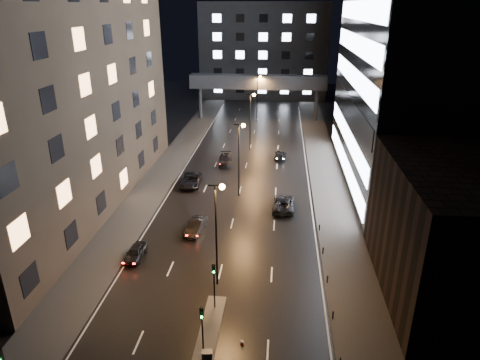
# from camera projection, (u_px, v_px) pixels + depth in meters

# --- Properties ---
(ground) EXTENTS (160.00, 160.00, 0.00)m
(ground) POSITION_uv_depth(u_px,v_px,m) (246.00, 165.00, 69.38)
(ground) COLOR black
(ground) RESTS_ON ground
(sidewalk_left) EXTENTS (5.00, 110.00, 0.15)m
(sidewalk_left) POSITION_uv_depth(u_px,v_px,m) (163.00, 173.00, 65.87)
(sidewalk_left) COLOR #383533
(sidewalk_left) RESTS_ON ground
(sidewalk_right) EXTENTS (5.00, 110.00, 0.15)m
(sidewalk_right) POSITION_uv_depth(u_px,v_px,m) (327.00, 179.00, 63.62)
(sidewalk_right) COLOR #383533
(sidewalk_right) RESTS_ON ground
(building_left) EXTENTS (15.00, 48.00, 40.00)m
(building_left) POSITION_uv_depth(u_px,v_px,m) (41.00, 44.00, 49.08)
(building_left) COLOR #2D2319
(building_left) RESTS_ON ground
(building_right_low) EXTENTS (10.00, 18.00, 12.00)m
(building_right_low) POSITION_uv_depth(u_px,v_px,m) (448.00, 233.00, 36.75)
(building_right_low) COLOR black
(building_right_low) RESTS_ON ground
(building_right_glass) EXTENTS (20.00, 36.00, 45.00)m
(building_right_glass) POSITION_uv_depth(u_px,v_px,m) (438.00, 19.00, 54.90)
(building_right_glass) COLOR black
(building_right_glass) RESTS_ON ground
(building_far) EXTENTS (34.00, 14.00, 25.00)m
(building_far) POSITION_uv_depth(u_px,v_px,m) (264.00, 50.00, 118.03)
(building_far) COLOR #333335
(building_far) RESTS_ON ground
(skybridge) EXTENTS (30.00, 3.00, 10.00)m
(skybridge) POSITION_uv_depth(u_px,v_px,m) (258.00, 83.00, 93.83)
(skybridge) COLOR #333335
(skybridge) RESTS_ON ground
(median_island) EXTENTS (1.60, 8.00, 0.15)m
(median_island) POSITION_uv_depth(u_px,v_px,m) (210.00, 328.00, 34.34)
(median_island) COLOR #383533
(median_island) RESTS_ON ground
(traffic_signal_near) EXTENTS (0.28, 0.34, 4.40)m
(traffic_signal_near) POSITION_uv_depth(u_px,v_px,m) (214.00, 279.00, 35.49)
(traffic_signal_near) COLOR black
(traffic_signal_near) RESTS_ON median_island
(traffic_signal_far) EXTENTS (0.28, 0.34, 4.40)m
(traffic_signal_far) POSITION_uv_depth(u_px,v_px,m) (202.00, 324.00, 30.42)
(traffic_signal_far) COLOR black
(traffic_signal_far) RESTS_ON median_island
(bollard_row) EXTENTS (0.12, 25.12, 0.90)m
(bollard_row) POSITION_uv_depth(u_px,v_px,m) (330.00, 297.00, 37.44)
(bollard_row) COLOR black
(bollard_row) RESTS_ON ground
(streetlight_near) EXTENTS (1.45, 0.50, 10.15)m
(streetlight_near) POSITION_uv_depth(u_px,v_px,m) (218.00, 222.00, 37.43)
(streetlight_near) COLOR black
(streetlight_near) RESTS_ON ground
(streetlight_mid_a) EXTENTS (1.45, 0.50, 10.15)m
(streetlight_mid_a) POSITION_uv_depth(u_px,v_px,m) (240.00, 151.00, 55.85)
(streetlight_mid_a) COLOR black
(streetlight_mid_a) RESTS_ON ground
(streetlight_mid_b) EXTENTS (1.45, 0.50, 10.15)m
(streetlight_mid_b) POSITION_uv_depth(u_px,v_px,m) (251.00, 114.00, 74.26)
(streetlight_mid_b) COLOR black
(streetlight_mid_b) RESTS_ON ground
(streetlight_far) EXTENTS (1.45, 0.50, 10.15)m
(streetlight_far) POSITION_uv_depth(u_px,v_px,m) (258.00, 93.00, 92.68)
(streetlight_far) COLOR black
(streetlight_far) RESTS_ON ground
(car_away_a) EXTENTS (1.61, 3.86, 1.30)m
(car_away_a) POSITION_uv_depth(u_px,v_px,m) (135.00, 253.00, 43.75)
(car_away_a) COLOR black
(car_away_a) RESTS_ON ground
(car_away_b) EXTENTS (2.09, 4.61, 1.47)m
(car_away_b) POSITION_uv_depth(u_px,v_px,m) (195.00, 226.00, 48.75)
(car_away_b) COLOR black
(car_away_b) RESTS_ON ground
(car_away_c) EXTENTS (2.91, 5.83, 1.59)m
(car_away_c) POSITION_uv_depth(u_px,v_px,m) (191.00, 180.00, 61.40)
(car_away_c) COLOR black
(car_away_c) RESTS_ON ground
(car_away_d) EXTENTS (2.57, 5.31, 1.49)m
(car_away_d) POSITION_uv_depth(u_px,v_px,m) (225.00, 160.00, 69.60)
(car_away_d) COLOR black
(car_away_d) RESTS_ON ground
(car_toward_a) EXTENTS (2.84, 5.77, 1.58)m
(car_toward_a) POSITION_uv_depth(u_px,v_px,m) (284.00, 203.00, 54.25)
(car_toward_a) COLOR black
(car_toward_a) RESTS_ON ground
(car_toward_b) EXTENTS (2.07, 4.57, 1.30)m
(car_toward_b) POSITION_uv_depth(u_px,v_px,m) (280.00, 155.00, 72.22)
(car_toward_b) COLOR black
(car_toward_b) RESTS_ON ground
(utility_cabinet) EXTENTS (0.80, 0.62, 1.13)m
(utility_cabinet) POSITION_uv_depth(u_px,v_px,m) (207.00, 357.00, 30.65)
(utility_cabinet) COLOR #525254
(utility_cabinet) RESTS_ON median_island
(cone_b) EXTENTS (0.35, 0.35, 0.46)m
(cone_b) POSITION_uv_depth(u_px,v_px,m) (242.00, 342.00, 32.71)
(cone_b) COLOR red
(cone_b) RESTS_ON ground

